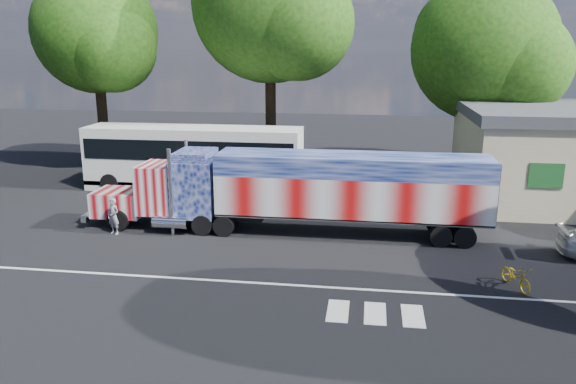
# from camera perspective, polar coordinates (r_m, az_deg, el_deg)

# --- Properties ---
(ground) EXTENTS (100.00, 100.00, 0.00)m
(ground) POSITION_cam_1_polar(r_m,az_deg,el_deg) (23.43, -1.08, -6.34)
(ground) COLOR black
(lane_markings) EXTENTS (30.00, 2.67, 0.01)m
(lane_markings) POSITION_cam_1_polar(r_m,az_deg,el_deg) (19.77, 2.07, -10.44)
(lane_markings) COLOR silver
(lane_markings) RESTS_ON ground
(semi_truck) EXTENTS (18.69, 2.95, 3.98)m
(semi_truck) POSITION_cam_1_polar(r_m,az_deg,el_deg) (25.54, 1.31, 0.27)
(semi_truck) COLOR black
(semi_truck) RESTS_ON ground
(coach_bus) EXTENTS (12.88, 3.00, 3.75)m
(coach_bus) POSITION_cam_1_polar(r_m,az_deg,el_deg) (34.01, -9.53, 3.49)
(coach_bus) COLOR white
(coach_bus) RESTS_ON ground
(woman) EXTENTS (0.72, 0.59, 1.68)m
(woman) POSITION_cam_1_polar(r_m,az_deg,el_deg) (26.86, -17.31, -2.37)
(woman) COLOR slate
(woman) RESTS_ON ground
(bicycle) EXTENTS (1.16, 1.78, 0.89)m
(bicycle) POSITION_cam_1_polar(r_m,az_deg,el_deg) (21.73, 22.15, -7.94)
(bicycle) COLOR gold
(bicycle) RESTS_ON ground
(tree_n_mid) EXTENTS (10.49, 9.99, 15.97)m
(tree_n_mid) POSITION_cam_1_polar(r_m,az_deg,el_deg) (37.73, -1.61, 18.44)
(tree_n_mid) COLOR black
(tree_n_mid) RESTS_ON ground
(tree_ne_a) EXTENTS (9.63, 9.17, 12.80)m
(tree_ne_a) POSITION_cam_1_polar(r_m,az_deg,el_deg) (38.76, 19.53, 13.47)
(tree_ne_a) COLOR black
(tree_ne_a) RESTS_ON ground
(tree_nw_a) EXTENTS (8.57, 8.16, 13.42)m
(tree_nw_a) POSITION_cam_1_polar(r_m,az_deg,el_deg) (40.65, -18.81, 15.11)
(tree_nw_a) COLOR black
(tree_nw_a) RESTS_ON ground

